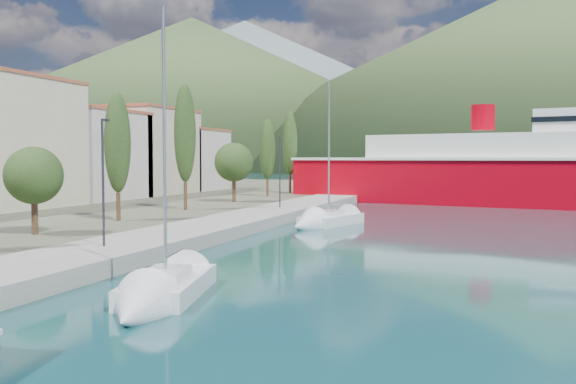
% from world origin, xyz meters
% --- Properties ---
extents(ground, '(1400.00, 1400.00, 0.00)m').
position_xyz_m(ground, '(0.00, 120.00, 0.00)').
color(ground, '#124349').
extents(quay, '(5.00, 88.00, 0.80)m').
position_xyz_m(quay, '(-9.00, 26.00, 0.40)').
color(quay, gray).
rests_on(quay, ground).
extents(town_buildings, '(9.20, 69.20, 11.30)m').
position_xyz_m(town_buildings, '(-32.00, 36.91, 5.57)').
color(town_buildings, '#C1B4A2').
rests_on(town_buildings, land_strip).
extents(tree_row, '(3.82, 61.88, 10.45)m').
position_xyz_m(tree_row, '(-16.00, 32.31, 5.78)').
color(tree_row, '#47301E').
rests_on(tree_row, land_strip).
extents(lamp_posts, '(0.15, 47.72, 6.06)m').
position_xyz_m(lamp_posts, '(-9.00, 14.59, 4.08)').
color(lamp_posts, '#2D2D33').
rests_on(lamp_posts, quay).
extents(sailboat_near, '(4.03, 8.13, 11.21)m').
position_xyz_m(sailboat_near, '(-2.05, 5.89, 0.30)').
color(sailboat_near, silver).
rests_on(sailboat_near, ground).
extents(sailboat_mid, '(4.56, 8.28, 11.61)m').
position_xyz_m(sailboat_mid, '(-3.66, 31.83, 0.32)').
color(sailboat_mid, silver).
rests_on(sailboat_mid, ground).
extents(ferry, '(58.91, 23.75, 11.45)m').
position_xyz_m(ferry, '(14.88, 59.65, 3.48)').
color(ferry, '#A9000E').
rests_on(ferry, ground).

